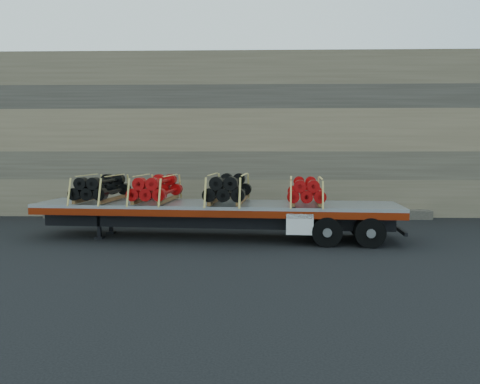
{
  "coord_description": "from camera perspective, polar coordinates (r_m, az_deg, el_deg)",
  "views": [
    {
      "loc": [
        0.2,
        -14.82,
        2.81
      ],
      "look_at": [
        -0.22,
        0.69,
        1.45
      ],
      "focal_mm": 35.0,
      "sensor_mm": 36.0,
      "label": 1
    }
  ],
  "objects": [
    {
      "name": "bundle_midrear",
      "position": [
        14.96,
        -1.39,
        0.34
      ],
      "size": [
        1.45,
        2.59,
        0.89
      ],
      "primitive_type": null,
      "rotation": [
        0.0,
        0.0,
        -0.08
      ],
      "color": "black",
      "rests_on": "trailer"
    },
    {
      "name": "bundle_rear",
      "position": [
        14.84,
        8.0,
        0.08
      ],
      "size": [
        1.31,
        2.33,
        0.8
      ],
      "primitive_type": null,
      "rotation": [
        0.0,
        0.0,
        -0.08
      ],
      "color": "#A60809",
      "rests_on": "trailer"
    },
    {
      "name": "bundle_front",
      "position": [
        16.09,
        -16.54,
        0.38
      ],
      "size": [
        1.37,
        2.45,
        0.84
      ],
      "primitive_type": null,
      "rotation": [
        0.0,
        0.0,
        -0.08
      ],
      "color": "black",
      "rests_on": "trailer"
    },
    {
      "name": "ground",
      "position": [
        15.08,
        0.78,
        -5.74
      ],
      "size": [
        120.0,
        120.0,
        0.0
      ],
      "primitive_type": "plane",
      "color": "black",
      "rests_on": "ground"
    },
    {
      "name": "rock_wall",
      "position": [
        21.33,
        1.03,
        6.85
      ],
      "size": [
        44.0,
        3.0,
        7.0
      ],
      "primitive_type": "cube",
      "color": "#7A6B54",
      "rests_on": "ground"
    },
    {
      "name": "trailer",
      "position": [
        15.14,
        -2.93,
        -3.49
      ],
      "size": [
        11.68,
        3.17,
        1.15
      ],
      "primitive_type": null,
      "rotation": [
        0.0,
        0.0,
        -0.08
      ],
      "color": "#AFB2B7",
      "rests_on": "ground"
    },
    {
      "name": "bundle_midfront",
      "position": [
        15.47,
        -10.17,
        0.34
      ],
      "size": [
        1.38,
        2.46,
        0.84
      ],
      "primitive_type": null,
      "rotation": [
        0.0,
        0.0,
        -0.08
      ],
      "color": "#A60809",
      "rests_on": "trailer"
    }
  ]
}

